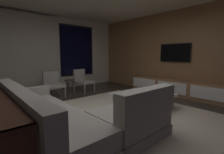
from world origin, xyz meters
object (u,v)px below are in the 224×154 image
accent_chair_near_window (82,79)px  accent_chair_by_curtain (53,83)px  coffee_table (142,101)px  book_stack_on_coffee_table (143,92)px  side_stool (69,82)px  mounted_tv (175,53)px  sectional_couch (68,120)px  media_console (176,88)px

accent_chair_near_window → accent_chair_by_curtain: same height
coffee_table → book_stack_on_coffee_table: (-0.07, -0.07, 0.23)m
accent_chair_by_curtain → side_stool: bearing=3.1°
book_stack_on_coffee_table → mounted_tv: (2.04, 0.34, 0.93)m
coffee_table → accent_chair_near_window: size_ratio=1.49×
side_stool → mounted_tv: bearing=-42.2°
accent_chair_by_curtain → sectional_couch: bearing=-107.2°
coffee_table → media_console: 1.79m
accent_chair_near_window → side_stool: 0.48m
coffee_table → accent_chair_near_window: bearing=92.4°
book_stack_on_coffee_table → sectional_couch: bearing=-179.2°
book_stack_on_coffee_table → mounted_tv: 2.27m
book_stack_on_coffee_table → accent_chair_by_curtain: (-1.07, 2.62, 0.02)m
mounted_tv → book_stack_on_coffee_table: bearing=-170.5°
mounted_tv → accent_chair_by_curtain: bearing=143.8°
side_stool → sectional_couch: bearing=-117.3°
accent_chair_near_window → accent_chair_by_curtain: (-1.03, 0.02, 0.00)m
accent_chair_by_curtain → media_console: 3.84m
sectional_couch → book_stack_on_coffee_table: 1.90m
book_stack_on_coffee_table → mounted_tv: bearing=9.5°
side_stool → accent_chair_near_window: bearing=-6.6°
accent_chair_near_window → side_stool: size_ratio=1.70×
sectional_couch → side_stool: size_ratio=5.43×
accent_chair_by_curtain → book_stack_on_coffee_table: bearing=-67.7°
sectional_couch → accent_chair_near_window: (1.86, 2.62, 0.14)m
coffee_table → mounted_tv: bearing=7.8°
coffee_table → accent_chair_near_window: 2.54m
coffee_table → mounted_tv: mounted_tv is taller
sectional_couch → side_stool: (1.38, 2.68, 0.08)m
side_stool → media_console: bearing=-46.6°
accent_chair_near_window → media_console: size_ratio=0.25×
accent_chair_near_window → side_stool: bearing=173.4°
book_stack_on_coffee_table → media_console: size_ratio=0.09×
side_stool → mounted_tv: size_ratio=0.46×
accent_chair_near_window → mounted_tv: size_ratio=0.77×
coffee_table → accent_chair_by_curtain: bearing=114.1°
side_stool → media_console: 3.45m
sectional_couch → mounted_tv: mounted_tv is taller
sectional_couch → coffee_table: 1.97m
accent_chair_by_curtain → media_console: bearing=-40.2°
sectional_couch → accent_chair_near_window: sectional_couch is taller
media_console → mounted_tv: bearing=47.6°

